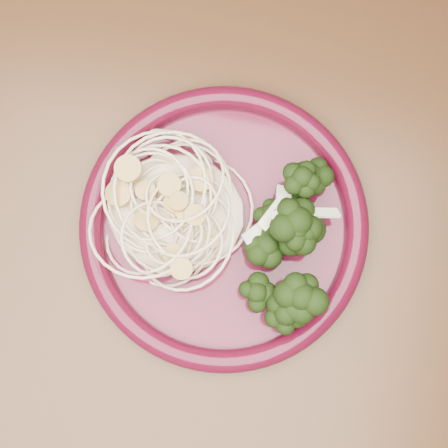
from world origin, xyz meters
TOP-DOWN VIEW (x-y plane):
  - dining_table at (0.00, 0.00)m, footprint 1.20×0.80m
  - dinner_plate at (0.02, -0.05)m, footprint 0.29×0.29m
  - spaghetti_pile at (-0.02, -0.04)m, footprint 0.14×0.12m
  - scallop_cluster at (-0.02, -0.04)m, footprint 0.13×0.13m
  - broccoli_pile at (0.08, -0.05)m, footprint 0.10×0.15m
  - onion_garnish at (0.08, -0.05)m, footprint 0.07×0.10m

SIDE VIEW (x-z plane):
  - dining_table at x=0.00m, z-range 0.28..1.03m
  - dinner_plate at x=0.02m, z-range 0.75..0.77m
  - spaghetti_pile at x=-0.02m, z-range 0.76..0.79m
  - broccoli_pile at x=0.08m, z-range 0.76..0.81m
  - scallop_cluster at x=-0.02m, z-range 0.79..0.83m
  - onion_garnish at x=0.08m, z-range 0.79..0.84m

